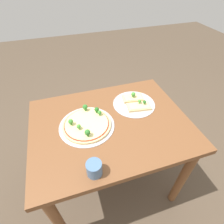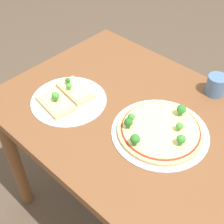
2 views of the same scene
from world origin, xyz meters
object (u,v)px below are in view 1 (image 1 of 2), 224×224
object	(u,v)px
dining_table	(111,134)
pizza_tray_whole	(87,124)
pizza_tray_slice	(135,102)
drinking_cup	(94,169)

from	to	relation	value
dining_table	pizza_tray_whole	size ratio (longest dim) A/B	2.89
pizza_tray_slice	drinking_cup	distance (m)	0.60
dining_table	pizza_tray_whole	bearing A→B (deg)	-6.67
dining_table	pizza_tray_slice	bearing A→B (deg)	-150.62
drinking_cup	pizza_tray_whole	bearing A→B (deg)	-94.85
dining_table	drinking_cup	distance (m)	0.39
pizza_tray_whole	drinking_cup	xyz separation A→B (m)	(0.03, 0.33, 0.03)
pizza_tray_whole	drinking_cup	size ratio (longest dim) A/B	4.25
pizza_tray_whole	drinking_cup	world-z (taller)	drinking_cup
dining_table	pizza_tray_slice	size ratio (longest dim) A/B	3.36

